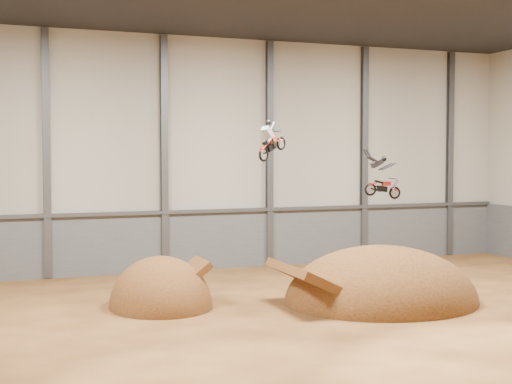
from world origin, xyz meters
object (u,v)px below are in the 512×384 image
takeoff_ramp (161,307)px  landing_ramp (381,302)px  fmx_rider_a (274,136)px  fmx_rider_b (382,174)px

takeoff_ramp → landing_ramp: size_ratio=0.58×
landing_ramp → fmx_rider_a: bearing=176.1°
landing_ramp → fmx_rider_b: bearing=-124.0°
takeoff_ramp → fmx_rider_b: fmx_rider_b is taller
takeoff_ramp → landing_ramp: bearing=-14.8°
fmx_rider_a → fmx_rider_b: bearing=-36.1°
fmx_rider_a → takeoff_ramp: bearing=124.6°
takeoff_ramp → fmx_rider_a: bearing=-26.0°
landing_ramp → fmx_rider_a: fmx_rider_a is taller
takeoff_ramp → fmx_rider_b: bearing=-16.4°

